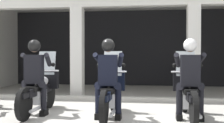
{
  "coord_description": "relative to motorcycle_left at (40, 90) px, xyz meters",
  "views": [
    {
      "loc": [
        0.81,
        -5.96,
        1.27
      ],
      "look_at": [
        0.0,
        0.26,
        1.12
      ],
      "focal_mm": 46.71,
      "sensor_mm": 36.0,
      "label": 1
    }
  ],
  "objects": [
    {
      "name": "police_officer_right",
      "position": [
        3.15,
        -0.35,
        0.44
      ],
      "size": [
        0.63,
        0.61,
        1.58
      ],
      "rotation": [
        0.0,
        0.0,
        0.03
      ],
      "color": "black",
      "rests_on": "ground"
    },
    {
      "name": "ground_plane",
      "position": [
        1.58,
        2.86,
        -0.5
      ],
      "size": [
        80.0,
        80.0,
        0.0
      ],
      "primitive_type": "plane",
      "color": "#A8A59E"
    },
    {
      "name": "kerb_strip",
      "position": [
        1.93,
        1.8,
        -0.44
      ],
      "size": [
        10.61,
        0.24,
        0.12
      ],
      "primitive_type": "cube",
      "color": "#B7B5AD",
      "rests_on": "ground"
    },
    {
      "name": "police_officer_center",
      "position": [
        1.58,
        -0.44,
        0.44
      ],
      "size": [
        0.63,
        0.61,
        1.58
      ],
      "rotation": [
        0.0,
        0.0,
        -0.09
      ],
      "color": "black",
      "rests_on": "ground"
    },
    {
      "name": "police_officer_left",
      "position": [
        -0.0,
        -0.28,
        0.44
      ],
      "size": [
        0.63,
        0.61,
        1.58
      ],
      "rotation": [
        0.0,
        0.0,
        0.03
      ],
      "color": "black",
      "rests_on": "ground"
    },
    {
      "name": "motorcycle_right",
      "position": [
        3.16,
        -0.07,
        0.0
      ],
      "size": [
        0.62,
        2.04,
        1.35
      ],
      "rotation": [
        0.0,
        0.0,
        0.03
      ],
      "color": "black",
      "rests_on": "ground"
    },
    {
      "name": "motorcycle_left",
      "position": [
        0.0,
        0.0,
        0.0
      ],
      "size": [
        0.62,
        2.04,
        1.35
      ],
      "rotation": [
        0.0,
        0.0,
        0.03
      ],
      "color": "black",
      "rests_on": "ground"
    },
    {
      "name": "station_building",
      "position": [
        1.93,
        4.49,
        1.58
      ],
      "size": [
        11.11,
        4.32,
        3.25
      ],
      "color": "black",
      "rests_on": "ground"
    },
    {
      "name": "motorcycle_center",
      "position": [
        1.58,
        -0.16,
        0.0
      ],
      "size": [
        0.62,
        2.04,
        1.35
      ],
      "rotation": [
        0.0,
        0.0,
        -0.09
      ],
      "color": "black",
      "rests_on": "ground"
    }
  ]
}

